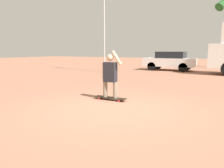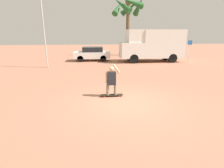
{
  "view_description": "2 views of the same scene",
  "coord_description": "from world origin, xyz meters",
  "px_view_note": "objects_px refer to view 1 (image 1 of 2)",
  "views": [
    {
      "loc": [
        2.72,
        -5.01,
        1.54
      ],
      "look_at": [
        -0.6,
        1.1,
        0.47
      ],
      "focal_mm": 35.0,
      "sensor_mm": 36.0,
      "label": 1
    },
    {
      "loc": [
        -1.34,
        -6.84,
        2.88
      ],
      "look_at": [
        -0.46,
        1.35,
        0.47
      ],
      "focal_mm": 28.0,
      "sensor_mm": 36.0,
      "label": 2
    }
  ],
  "objects_px": {
    "skateboard": "(110,98)",
    "flagpole": "(105,12)",
    "person_skateboarder": "(110,74)",
    "parked_car_white": "(170,61)"
  },
  "relations": [
    {
      "from": "person_skateboarder",
      "to": "skateboard",
      "type": "bearing_deg",
      "value": -0.0
    },
    {
      "from": "skateboard",
      "to": "person_skateboarder",
      "type": "height_order",
      "value": "person_skateboarder"
    },
    {
      "from": "parked_car_white",
      "to": "flagpole",
      "type": "bearing_deg",
      "value": -136.13
    },
    {
      "from": "person_skateboarder",
      "to": "flagpole",
      "type": "relative_size",
      "value": 0.2
    },
    {
      "from": "skateboard",
      "to": "person_skateboarder",
      "type": "distance_m",
      "value": 0.76
    },
    {
      "from": "skateboard",
      "to": "flagpole",
      "type": "bearing_deg",
      "value": 121.31
    },
    {
      "from": "skateboard",
      "to": "flagpole",
      "type": "xyz_separation_m",
      "value": [
        -4.68,
        7.7,
        4.13
      ]
    },
    {
      "from": "skateboard",
      "to": "flagpole",
      "type": "relative_size",
      "value": 0.14
    },
    {
      "from": "parked_car_white",
      "to": "flagpole",
      "type": "xyz_separation_m",
      "value": [
        -3.75,
        -3.61,
        3.43
      ]
    },
    {
      "from": "person_skateboarder",
      "to": "parked_car_white",
      "type": "relative_size",
      "value": 0.38
    }
  ]
}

